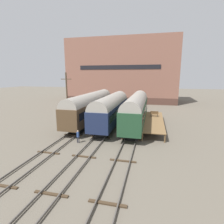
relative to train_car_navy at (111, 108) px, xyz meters
The scene contains 12 objects.
ground_plane 4.30m from the train_car_navy, 90.00° to the right, with size 200.00×200.00×0.00m, color #60594C.
track_left 5.87m from the train_car_navy, 142.59° to the right, with size 2.60×60.00×0.26m.
track_middle 4.20m from the train_car_navy, 90.00° to the right, with size 2.60×60.00×0.26m.
track_right 5.87m from the train_car_navy, 37.41° to the right, with size 2.60×60.00×0.26m.
train_car_navy is the anchor object (origin of this frame).
train_car_brown 4.35m from the train_car_navy, 160.17° to the left, with size 2.95×18.49×5.31m.
train_car_green 4.11m from the train_car_navy, ahead, with size 2.97×17.02×5.33m.
station_platform 7.24m from the train_car_navy, ahead, with size 3.10×13.74×1.15m.
bench 8.04m from the train_car_navy, 27.23° to the left, with size 1.40×0.40×0.91m.
person_worker 9.10m from the train_car_navy, 104.18° to the right, with size 0.32×0.32×1.62m.
utility_pole 7.43m from the train_car_navy, 166.82° to the right, with size 1.80×0.24×8.77m.
warehouse_building 31.58m from the train_car_navy, 96.49° to the left, with size 34.24×13.52×19.57m.
Camera 1 is at (6.65, -24.59, 8.17)m, focal length 28.00 mm.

